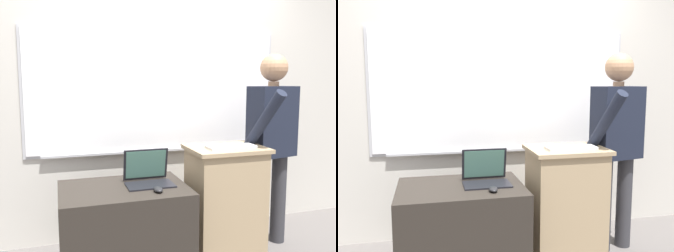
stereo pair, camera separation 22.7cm
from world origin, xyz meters
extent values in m
cube|color=beige|center=(0.00, 1.13, 1.38)|extent=(6.40, 0.12, 2.75)
cube|color=#B7B7BC|center=(-0.02, 1.06, 1.34)|extent=(2.35, 0.02, 1.11)
cube|color=white|center=(-0.02, 1.06, 1.34)|extent=(2.30, 0.02, 1.06)
cube|color=#B7B7BC|center=(-0.02, 1.04, 0.80)|extent=(2.07, 0.04, 0.02)
cube|color=tan|center=(0.35, 0.40, 0.45)|extent=(0.55, 0.42, 0.90)
cube|color=tan|center=(0.35, 0.40, 0.91)|extent=(0.60, 0.46, 0.03)
cube|color=#28231E|center=(-0.48, 0.35, 0.35)|extent=(0.90, 0.64, 0.69)
cylinder|color=#333338|center=(0.74, 0.51, 0.40)|extent=(0.13, 0.13, 0.80)
cylinder|color=#333338|center=(0.95, 0.55, 0.40)|extent=(0.13, 0.13, 0.80)
cube|color=black|center=(0.84, 0.53, 1.10)|extent=(0.43, 0.29, 0.60)
cylinder|color=tan|center=(0.84, 0.53, 1.42)|extent=(0.09, 0.09, 0.04)
sphere|color=tan|center=(0.84, 0.53, 1.55)|extent=(0.23, 0.23, 0.23)
cylinder|color=black|center=(0.63, 0.32, 1.13)|extent=(0.16, 0.42, 0.50)
cylinder|color=black|center=(1.06, 0.57, 1.07)|extent=(0.08, 0.08, 0.57)
cube|color=black|center=(-0.29, 0.33, 0.70)|extent=(0.34, 0.21, 0.01)
cube|color=black|center=(-0.29, 0.46, 0.82)|extent=(0.34, 0.06, 0.24)
cube|color=#4C7A6B|center=(-0.29, 0.45, 0.82)|extent=(0.30, 0.05, 0.21)
cube|color=silver|center=(0.36, 0.35, 0.94)|extent=(0.38, 0.14, 0.02)
ellipsoid|color=black|center=(-0.27, 0.17, 0.71)|extent=(0.06, 0.10, 0.03)
camera|label=1|loc=(-0.91, -2.08, 1.45)|focal=38.00mm
camera|label=2|loc=(-0.69, -2.14, 1.45)|focal=38.00mm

